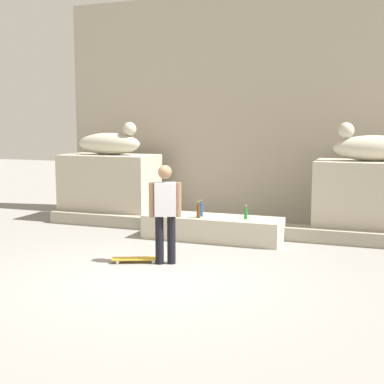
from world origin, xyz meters
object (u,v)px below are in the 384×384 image
statue_reclining_left (110,143)px  bottle_green (246,213)px  statue_reclining_right (372,147)px  skater (165,210)px  skateboard (136,259)px  bottle_blue (201,210)px  bottle_brown (198,211)px  bottle_red (158,209)px

statue_reclining_left → bottle_green: 4.08m
statue_reclining_right → skater: bearing=34.9°
skateboard → bottle_blue: bottle_blue is taller
skateboard → bottle_green: size_ratio=2.97×
statue_reclining_left → statue_reclining_right: bearing=-1.0°
bottle_brown → bottle_red: bottle_brown is taller
skater → bottle_blue: skater is taller
statue_reclining_right → bottle_green: 2.89m
statue_reclining_right → bottle_green: bearing=18.2°
statue_reclining_right → bottle_brown: 3.71m
bottle_green → bottle_red: bearing=-175.7°
bottle_green → skateboard: bearing=-123.8°
statue_reclining_left → bottle_blue: (2.75, -1.28, -1.25)m
skateboard → bottle_red: bottle_red is taller
statue_reclining_left → bottle_brown: (2.75, -1.46, -1.25)m
statue_reclining_right → bottle_red: 4.50m
skateboard → statue_reclining_left: bearing=100.6°
bottle_brown → bottle_green: bearing=12.6°
skater → bottle_green: size_ratio=6.09×
skater → skateboard: 1.00m
bottle_brown → statue_reclining_right: bearing=24.6°
skateboard → bottle_red: 2.06m
bottle_green → bottle_red: 1.83m
statue_reclining_left → bottle_red: 2.64m
skateboard → bottle_blue: size_ratio=2.45×
bottle_red → skater: bearing=-62.7°
skater → skateboard: bearing=168.8°
statue_reclining_left → statue_reclining_right: same height
statue_reclining_right → bottle_blue: statue_reclining_right is taller
bottle_blue → bottle_brown: bearing=-88.5°
bottle_green → bottle_blue: bottle_blue is taller
bottle_brown → bottle_blue: size_ratio=1.00×
skateboard → bottle_green: 2.55m
bottle_brown → bottle_red: size_ratio=1.15×
statue_reclining_left → skateboard: size_ratio=1.98×
statue_reclining_left → bottle_blue: statue_reclining_left is taller
statue_reclining_left → bottle_green: statue_reclining_left is taller
bottle_brown → bottle_blue: 0.18m
bottle_green → statue_reclining_left: bearing=161.1°
skater → bottle_blue: size_ratio=5.04×
bottle_blue → statue_reclining_right: bearing=21.9°
bottle_brown → bottle_green: (0.91, 0.20, -0.03)m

